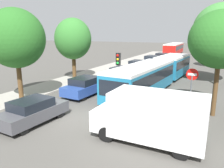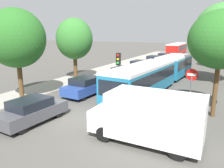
% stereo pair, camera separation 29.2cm
% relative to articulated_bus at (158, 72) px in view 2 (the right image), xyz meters
% --- Properties ---
extents(ground_plane, '(200.00, 200.00, 0.00)m').
position_rel_articulated_bus_xyz_m(ground_plane, '(-2.09, -9.87, -1.38)').
color(ground_plane, '#4F4C47').
extents(kerb_strip_left, '(3.20, 51.17, 0.14)m').
position_rel_articulated_bus_xyz_m(kerb_strip_left, '(-8.66, 10.72, -1.31)').
color(kerb_strip_left, '#9E998E').
rests_on(kerb_strip_left, ground).
extents(articulated_bus, '(3.87, 16.28, 2.39)m').
position_rel_articulated_bus_xyz_m(articulated_bus, '(0.00, 0.00, 0.00)').
color(articulated_bus, teal).
rests_on(articulated_bus, ground).
extents(city_bus_rear, '(2.70, 11.65, 2.50)m').
position_rel_articulated_bus_xyz_m(city_bus_rear, '(-4.09, 31.31, 0.07)').
color(city_bus_rear, red).
rests_on(city_bus_rear, ground).
extents(queued_car_graphite, '(1.94, 4.05, 1.37)m').
position_rel_articulated_bus_xyz_m(queued_car_graphite, '(-3.94, -11.43, -0.69)').
color(queued_car_graphite, '#47474C').
rests_on(queued_car_graphite, ground).
extents(queued_car_blue, '(2.06, 4.30, 1.46)m').
position_rel_articulated_bus_xyz_m(queued_car_blue, '(-4.33, -5.47, -0.64)').
color(queued_car_blue, '#284799').
rests_on(queued_car_blue, ground).
extents(queued_car_black, '(2.03, 4.23, 1.43)m').
position_rel_articulated_bus_xyz_m(queued_car_black, '(-3.90, 0.75, -0.66)').
color(queued_car_black, black).
rests_on(queued_car_black, ground).
extents(queued_car_silver, '(2.00, 4.17, 1.41)m').
position_rel_articulated_bus_xyz_m(queued_car_silver, '(-4.27, 6.80, -0.67)').
color(queued_car_silver, '#B7BABF').
rests_on(queued_car_silver, ground).
extents(queued_car_white, '(2.11, 4.40, 1.49)m').
position_rel_articulated_bus_xyz_m(queued_car_white, '(-4.01, 12.75, -0.63)').
color(queued_car_white, white).
rests_on(queued_car_white, ground).
extents(queued_car_red, '(2.00, 4.17, 1.41)m').
position_rel_articulated_bus_xyz_m(queued_car_red, '(-3.90, 18.55, -0.67)').
color(queued_car_red, '#B21E19').
rests_on(queued_car_red, ground).
extents(white_van, '(5.02, 2.04, 2.31)m').
position_rel_articulated_bus_xyz_m(white_van, '(2.51, -10.73, -0.14)').
color(white_van, white).
rests_on(white_van, ground).
extents(traffic_light, '(0.34, 0.37, 3.40)m').
position_rel_articulated_bus_xyz_m(traffic_light, '(-1.77, -4.89, 1.12)').
color(traffic_light, '#56595E').
rests_on(traffic_light, ground).
extents(no_entry_sign, '(0.70, 0.08, 2.82)m').
position_rel_articulated_bus_xyz_m(no_entry_sign, '(3.63, -6.26, 0.49)').
color(no_entry_sign, '#56595E').
rests_on(no_entry_sign, ground).
extents(direction_sign_post, '(0.36, 1.38, 3.60)m').
position_rel_articulated_bus_xyz_m(direction_sign_post, '(4.85, -3.91, 1.17)').
color(direction_sign_post, '#56595E').
rests_on(direction_sign_post, ground).
extents(tree_left_near, '(4.00, 4.00, 6.53)m').
position_rel_articulated_bus_xyz_m(tree_left_near, '(-7.74, -8.76, 2.99)').
color(tree_left_near, '#51381E').
rests_on(tree_left_near, ground).
extents(tree_left_mid, '(3.66, 3.66, 6.31)m').
position_rel_articulated_bus_xyz_m(tree_left_mid, '(-8.37, -1.34, 2.77)').
color(tree_left_mid, '#51381E').
rests_on(tree_left_mid, ground).
extents(tree_right_near, '(3.54, 3.54, 6.13)m').
position_rel_articulated_bus_xyz_m(tree_right_near, '(4.97, -5.90, 3.02)').
color(tree_right_near, '#51381E').
rests_on(tree_right_near, ground).
extents(tree_right_mid, '(5.02, 5.02, 7.56)m').
position_rel_articulated_bus_xyz_m(tree_right_mid, '(4.84, 3.41, 3.67)').
color(tree_right_mid, '#51381E').
rests_on(tree_right_mid, ground).
extents(tree_right_far, '(3.71, 3.71, 5.88)m').
position_rel_articulated_bus_xyz_m(tree_right_far, '(5.03, 14.29, 2.47)').
color(tree_right_far, '#51381E').
rests_on(tree_right_far, ground).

